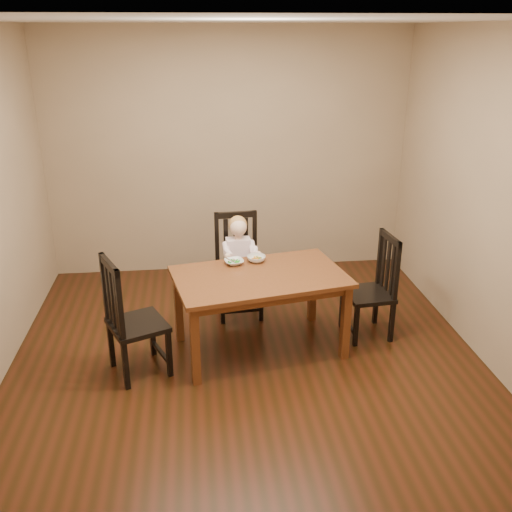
{
  "coord_description": "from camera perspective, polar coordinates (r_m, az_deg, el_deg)",
  "views": [
    {
      "loc": [
        -0.4,
        -4.27,
        2.65
      ],
      "look_at": [
        0.11,
        0.25,
        0.82
      ],
      "focal_mm": 40.0,
      "sensor_mm": 36.0,
      "label": 1
    }
  ],
  "objects": [
    {
      "name": "chair_child",
      "position": [
        5.56,
        -1.81,
        -1.1
      ],
      "size": [
        0.46,
        0.44,
        1.0
      ],
      "rotation": [
        0.0,
        0.0,
        3.21
      ],
      "color": "black",
      "rests_on": "room"
    },
    {
      "name": "room",
      "position": [
        4.49,
        -1.07,
        5.01
      ],
      "size": [
        4.01,
        4.01,
        2.71
      ],
      "color": "#3A190C",
      "rests_on": "ground"
    },
    {
      "name": "bowl_peas",
      "position": [
        5.02,
        -2.21,
        -0.6
      ],
      "size": [
        0.2,
        0.2,
        0.04
      ],
      "primitive_type": "imported",
      "rotation": [
        0.0,
        0.0,
        0.23
      ],
      "color": "silver",
      "rests_on": "dining_table"
    },
    {
      "name": "chair_right",
      "position": [
        5.27,
        11.66,
        -3.18
      ],
      "size": [
        0.44,
        0.45,
        0.96
      ],
      "rotation": [
        0.0,
        0.0,
        1.67
      ],
      "color": "black",
      "rests_on": "room"
    },
    {
      "name": "chair_left",
      "position": [
        4.67,
        -12.41,
        -6.25
      ],
      "size": [
        0.56,
        0.57,
        1.02
      ],
      "rotation": [
        0.0,
        0.0,
        -1.16
      ],
      "color": "black",
      "rests_on": "room"
    },
    {
      "name": "toddler",
      "position": [
        5.47,
        -1.75,
        -0.01
      ],
      "size": [
        0.33,
        0.4,
        0.53
      ],
      "primitive_type": null,
      "rotation": [
        0.0,
        0.0,
        3.21
      ],
      "color": "white",
      "rests_on": "chair_child"
    },
    {
      "name": "fork",
      "position": [
        4.98,
        -2.59,
        -0.49
      ],
      "size": [
        0.11,
        0.07,
        0.05
      ],
      "rotation": [
        0.0,
        0.0,
        1.05
      ],
      "color": "silver",
      "rests_on": "bowl_peas"
    },
    {
      "name": "bowl_veg",
      "position": [
        5.07,
        0.03,
        -0.27
      ],
      "size": [
        0.17,
        0.17,
        0.05
      ],
      "primitive_type": "imported",
      "rotation": [
        0.0,
        0.0,
        -0.01
      ],
      "color": "silver",
      "rests_on": "dining_table"
    },
    {
      "name": "dining_table",
      "position": [
        4.84,
        0.38,
        -2.79
      ],
      "size": [
        1.56,
        1.11,
        0.71
      ],
      "rotation": [
        0.0,
        0.0,
        0.19
      ],
      "color": "#542F13",
      "rests_on": "room"
    }
  ]
}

